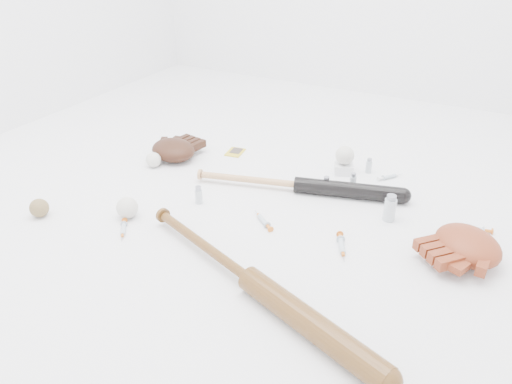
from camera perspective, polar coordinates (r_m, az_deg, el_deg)
The scene contains 22 objects.
bat_dark at distance 1.97m, azimuth 4.71°, elevation 0.85°, with size 0.86×0.06×0.06m, color black, non-canonical shape.
bat_wood at distance 1.46m, azimuth -0.65°, elevation -9.97°, with size 1.01×0.07×0.07m, color brown, non-canonical shape.
glove_dark at distance 2.26m, azimuth -9.43°, elevation 4.80°, with size 0.25×0.25×0.09m, color #33190E, non-canonical shape.
glove_tan at distance 1.72m, azimuth 23.04°, elevation -5.58°, with size 0.27×0.27×0.10m, color maroon, non-canonical shape.
trading_card at distance 2.30m, azimuth -2.40°, elevation 4.57°, with size 0.07×0.10×0.01m, color gold.
pedestal at distance 2.14m, azimuth 9.98°, elevation 2.69°, with size 0.08×0.08×0.04m, color white.
baseball_on_pedestal at distance 2.12m, azimuth 10.11°, elevation 4.15°, with size 0.08×0.08×0.08m, color silver.
baseball_left at distance 2.20m, azimuth -11.64°, elevation 3.62°, with size 0.07×0.07×0.07m, color silver.
baseball_upper at distance 2.24m, azimuth -10.00°, elevation 4.33°, with size 0.07×0.07×0.07m, color silver.
baseball_mid at distance 1.85m, azimuth -14.50°, elevation -1.75°, with size 0.08×0.08×0.08m, color silver.
baseball_aged at distance 1.96m, azimuth -23.53°, elevation -1.68°, with size 0.07×0.07×0.07m, color brown.
syringe_0 at distance 1.79m, azimuth -14.93°, elevation -4.15°, with size 0.14×0.02×0.02m, color #ADBCC6, non-canonical shape.
syringe_1 at distance 1.77m, azimuth 0.83°, elevation -3.27°, with size 0.15×0.03×0.02m, color #ADBCC6, non-canonical shape.
syringe_2 at distance 2.14m, azimuth 15.00°, elevation 1.70°, with size 0.14×0.02×0.02m, color #ADBCC6, non-canonical shape.
syringe_3 at distance 1.67m, azimuth 9.78°, elevation -6.11°, with size 0.17×0.03×0.02m, color #ADBCC6, non-canonical shape.
syringe_4 at distance 1.88m, azimuth 23.48°, elevation -3.90°, with size 0.16×0.03×0.02m, color #ADBCC6, non-canonical shape.
vial_0 at distance 2.19m, azimuth 10.06°, elevation 3.58°, with size 0.03×0.03×0.07m, color #B5C0C7.
vial_1 at distance 2.02m, azimuth 11.03°, elevation 1.27°, with size 0.03×0.03×0.07m, color #B5C0C7.
vial_2 at distance 1.97m, azimuth 8.02°, elevation 0.81°, with size 0.03×0.03×0.07m, color #B5C0C7.
vial_3 at distance 1.83m, azimuth 15.07°, elevation -1.75°, with size 0.04×0.04×0.10m, color #B5C0C7.
vial_4 at distance 1.89m, azimuth -6.57°, elevation -0.32°, with size 0.03×0.03×0.07m, color #B5C0C7.
vial_5 at distance 2.16m, azimuth 12.78°, elevation 2.96°, with size 0.02×0.02×0.07m, color #B5C0C7.
Camera 1 is at (0.71, -1.45, 0.96)m, focal length 35.00 mm.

